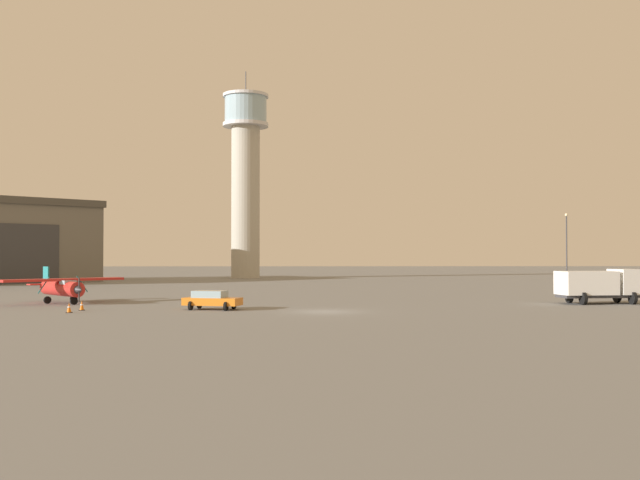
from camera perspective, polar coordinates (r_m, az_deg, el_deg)
name	(u,v)px	position (r m, az deg, el deg)	size (l,w,h in m)	color
ground_plane	(325,312)	(50.42, 0.37, -5.69)	(400.00, 400.00, 0.00)	slate
control_tower	(246,172)	(124.86, -5.90, 5.35)	(7.82, 7.82, 35.56)	#B2AD9E
airplane_red	(61,286)	(62.88, -19.76, -3.46)	(8.55, 7.90, 2.96)	red
truck_box_white	(599,284)	(62.82, 21.17, -3.28)	(6.74, 3.80, 2.80)	#38383D
car_orange	(212,299)	(52.84, -8.56, -4.67)	(4.39, 2.89, 1.37)	orange
light_post_east	(567,242)	(108.26, 18.91, -0.15)	(0.44, 0.44, 9.88)	#38383D
traffic_cone_near_left	(69,308)	(52.32, -19.22, -5.08)	(0.36, 0.36, 0.70)	black
traffic_cone_near_right	(82,305)	(54.29, -18.31, -4.93)	(0.36, 0.36, 0.71)	black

